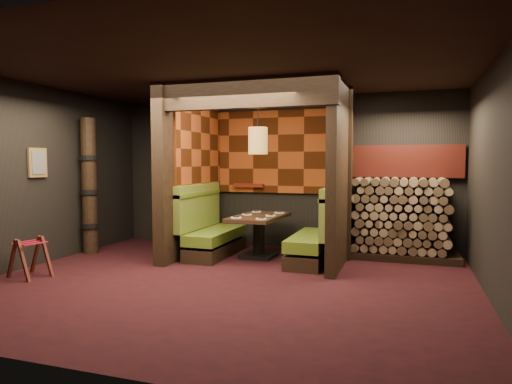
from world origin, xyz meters
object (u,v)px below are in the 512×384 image
object	(u,v)px
booth_bench_left	(210,232)
dining_table	(259,229)
luggage_rack	(30,256)
totem_column	(89,187)
pendant_lamp	(258,141)
booth_bench_right	(317,238)
firewood_stack	(406,219)

from	to	relation	value
booth_bench_left	dining_table	xyz separation A→B (m)	(0.87, 0.08, 0.09)
luggage_rack	totem_column	distance (m)	1.91
dining_table	pendant_lamp	size ratio (longest dim) A/B	1.28
pendant_lamp	dining_table	bearing A→B (deg)	90.00
booth_bench_left	luggage_rack	bearing A→B (deg)	-129.03
booth_bench_right	dining_table	bearing A→B (deg)	175.33
booth_bench_right	firewood_stack	size ratio (longest dim) A/B	0.92
dining_table	firewood_stack	distance (m)	2.47
dining_table	firewood_stack	size ratio (longest dim) A/B	0.81
totem_column	booth_bench_right	bearing A→B (deg)	7.86
booth_bench_left	pendant_lamp	world-z (taller)	pendant_lamp
booth_bench_left	pendant_lamp	bearing A→B (deg)	2.23
totem_column	booth_bench_left	bearing A→B (deg)	14.75
pendant_lamp	firewood_stack	distance (m)	2.79
luggage_rack	firewood_stack	xyz separation A→B (m)	(5.05, 2.92, 0.38)
luggage_rack	totem_column	world-z (taller)	totem_column
firewood_stack	pendant_lamp	bearing A→B (deg)	-164.36
booth_bench_right	pendant_lamp	xyz separation A→B (m)	(-1.03, 0.03, 1.59)
booth_bench_left	totem_column	size ratio (longest dim) A/B	0.67
booth_bench_left	booth_bench_right	bearing A→B (deg)	0.00
booth_bench_right	pendant_lamp	size ratio (longest dim) A/B	1.47
booth_bench_right	luggage_rack	distance (m)	4.31
booth_bench_left	booth_bench_right	size ratio (longest dim) A/B	1.00
booth_bench_left	totem_column	world-z (taller)	totem_column
luggage_rack	booth_bench_left	bearing A→B (deg)	50.97
pendant_lamp	firewood_stack	world-z (taller)	pendant_lamp
booth_bench_left	firewood_stack	world-z (taller)	firewood_stack
booth_bench_right	firewood_stack	bearing A→B (deg)	27.35
dining_table	booth_bench_right	bearing A→B (deg)	-4.67
totem_column	firewood_stack	size ratio (longest dim) A/B	1.39
pendant_lamp	luggage_rack	xyz separation A→B (m)	(-2.67, -2.25, -1.69)
luggage_rack	booth_bench_right	bearing A→B (deg)	31.02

